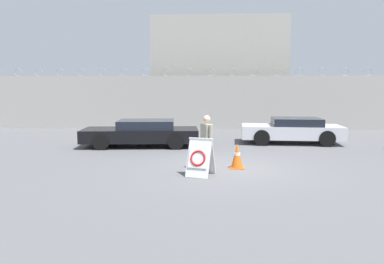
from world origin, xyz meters
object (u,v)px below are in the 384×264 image
Objects in this scene: barricade_sign at (200,157)px; parked_car_rear_sedan at (292,130)px; traffic_cone_near at (237,156)px; security_guard at (207,140)px; parked_car_front_coupe at (142,133)px.

parked_car_rear_sedan reaches higher than barricade_sign.
barricade_sign is 1.53m from traffic_cone_near.
traffic_cone_near is 0.17× the size of parked_car_rear_sedan.
security_guard is 0.37× the size of parked_car_rear_sedan.
security_guard is at bearing 60.69° from parked_car_rear_sedan.
barricade_sign is 5.86m from parked_car_front_coupe.
parked_car_rear_sedan is (3.89, 6.49, 0.06)m from barricade_sign.
traffic_cone_near is 0.16× the size of parked_car_front_coupe.
security_guard is 1.11m from traffic_cone_near.
parked_car_front_coupe is at bearing 14.31° from parked_car_rear_sedan.
barricade_sign is at bearing 62.57° from parked_car_rear_sedan.
parked_car_front_coupe reaches higher than barricade_sign.
traffic_cone_near is at bearing -97.48° from security_guard.
traffic_cone_near is 6.10m from parked_car_rear_sedan.
security_guard reaches higher than parked_car_front_coupe.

